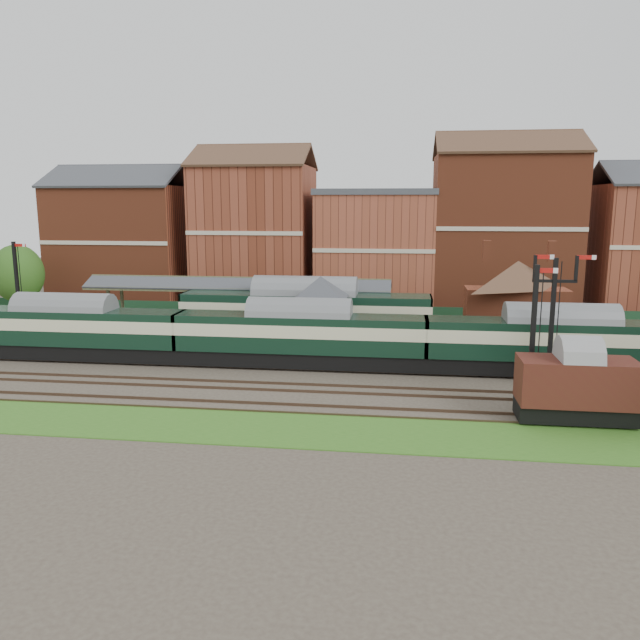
# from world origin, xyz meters

# --- Properties ---
(ground) EXTENTS (160.00, 160.00, 0.00)m
(ground) POSITION_xyz_m (0.00, 0.00, 0.00)
(ground) COLOR #473D33
(ground) RESTS_ON ground
(grass_back) EXTENTS (90.00, 4.50, 0.06)m
(grass_back) POSITION_xyz_m (0.00, 16.00, 0.03)
(grass_back) COLOR #2D6619
(grass_back) RESTS_ON ground
(grass_front) EXTENTS (90.00, 5.00, 0.06)m
(grass_front) POSITION_xyz_m (0.00, -12.00, 0.03)
(grass_front) COLOR #2D6619
(grass_front) RESTS_ON ground
(fence) EXTENTS (90.00, 0.12, 1.50)m
(fence) POSITION_xyz_m (0.00, 18.00, 0.75)
(fence) COLOR #193823
(fence) RESTS_ON ground
(platform) EXTENTS (55.00, 3.40, 1.00)m
(platform) POSITION_xyz_m (-5.00, 9.75, 0.50)
(platform) COLOR #2D2D2D
(platform) RESTS_ON ground
(signal_box) EXTENTS (5.40, 5.40, 6.00)m
(signal_box) POSITION_xyz_m (-3.00, 3.25, 3.19)
(signal_box) COLOR #6A7B57
(signal_box) RESTS_ON ground
(brick_hut) EXTENTS (3.20, 2.64, 2.94)m
(brick_hut) POSITION_xyz_m (5.00, 3.25, 1.20)
(brick_hut) COLOR maroon
(brick_hut) RESTS_ON ground
(station_building) EXTENTS (8.10, 8.10, 5.90)m
(station_building) POSITION_xyz_m (12.00, 9.75, 3.96)
(station_building) COLOR brown
(station_building) RESTS_ON platform
(canopy) EXTENTS (26.00, 3.89, 4.08)m
(canopy) POSITION_xyz_m (-11.00, 9.75, 4.58)
(canopy) COLOR brown
(canopy) RESTS_ON platform
(semaphore_bracket) EXTENTS (3.60, 0.25, 8.18)m
(semaphore_bracket) POSITION_xyz_m (12.04, -2.50, 4.63)
(semaphore_bracket) COLOR black
(semaphore_bracket) RESTS_ON ground
(semaphore_platform_end) EXTENTS (1.23, 0.25, 8.00)m
(semaphore_platform_end) POSITION_xyz_m (-29.98, 8.00, 4.16)
(semaphore_platform_end) COLOR black
(semaphore_platform_end) RESTS_ON ground
(semaphore_siding) EXTENTS (1.23, 0.25, 8.00)m
(semaphore_siding) POSITION_xyz_m (10.02, -7.00, 4.16)
(semaphore_siding) COLOR black
(semaphore_siding) RESTS_ON ground
(town_backdrop) EXTENTS (69.00, 10.00, 16.00)m
(town_backdrop) POSITION_xyz_m (-0.18, 25.00, 7.00)
(town_backdrop) COLOR brown
(town_backdrop) RESTS_ON ground
(dmu_train) EXTENTS (51.45, 2.71, 3.95)m
(dmu_train) POSITION_xyz_m (-4.01, 0.00, 2.32)
(dmu_train) COLOR black
(dmu_train) RESTS_ON ground
(platform_railcar) EXTENTS (19.66, 3.10, 4.53)m
(platform_railcar) POSITION_xyz_m (-4.65, 6.50, 2.63)
(platform_railcar) COLOR black
(platform_railcar) RESTS_ON ground
(goods_van_a) EXTENTS (5.84, 2.53, 3.54)m
(goods_van_a) POSITION_xyz_m (11.91, -9.00, 2.02)
(goods_van_a) COLOR black
(goods_van_a) RESTS_ON ground
(tree_back) EXTENTS (4.95, 4.95, 7.24)m
(tree_back) POSITION_xyz_m (-34.64, 15.22, 4.38)
(tree_back) COLOR #382619
(tree_back) RESTS_ON ground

